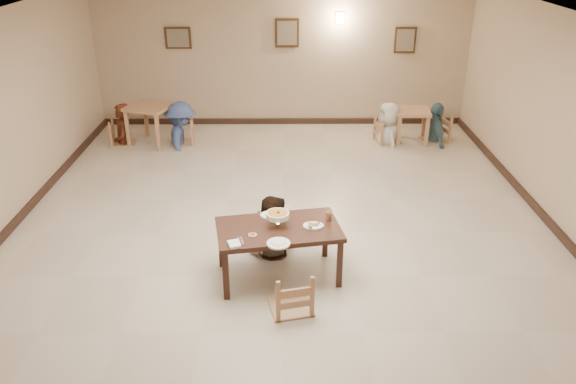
{
  "coord_description": "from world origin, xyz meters",
  "views": [
    {
      "loc": [
        0.03,
        -7.11,
        4.05
      ],
      "look_at": [
        0.08,
        -0.31,
        0.81
      ],
      "focal_mm": 35.0,
      "sensor_mm": 36.0,
      "label": 1
    }
  ],
  "objects_px": {
    "bg_chair_ll": "(121,121)",
    "bg_diner_d": "(438,103)",
    "main_table": "(279,233)",
    "bg_diner_c": "(390,103)",
    "drink_glass": "(329,215)",
    "bg_table_right": "(413,116)",
    "bg_chair_rr": "(437,116)",
    "curry_warmer": "(278,215)",
    "chair_far": "(271,219)",
    "bg_table_left": "(150,112)",
    "main_diner": "(270,197)",
    "chair_near": "(291,272)",
    "bg_chair_lr": "(180,120)",
    "bg_chair_rl": "(389,119)",
    "bg_diner_a": "(119,104)",
    "bg_diner_b": "(179,102)"
  },
  "relations": [
    {
      "from": "bg_chair_ll",
      "to": "bg_table_left",
      "type": "bearing_deg",
      "value": -95.54
    },
    {
      "from": "bg_diner_c",
      "to": "main_table",
      "type": "bearing_deg",
      "value": -34.73
    },
    {
      "from": "main_table",
      "to": "bg_chair_rr",
      "type": "height_order",
      "value": "bg_chair_rr"
    },
    {
      "from": "chair_far",
      "to": "bg_chair_rl",
      "type": "distance_m",
      "value": 4.78
    },
    {
      "from": "bg_diner_b",
      "to": "bg_diner_c",
      "type": "bearing_deg",
      "value": -97.06
    },
    {
      "from": "main_table",
      "to": "drink_glass",
      "type": "xyz_separation_m",
      "value": [
        0.63,
        0.19,
        0.15
      ]
    },
    {
      "from": "bg_chair_rl",
      "to": "bg_diner_d",
      "type": "xyz_separation_m",
      "value": [
        0.98,
        0.04,
        0.32
      ]
    },
    {
      "from": "main_diner",
      "to": "bg_chair_lr",
      "type": "height_order",
      "value": "main_diner"
    },
    {
      "from": "curry_warmer",
      "to": "drink_glass",
      "type": "xyz_separation_m",
      "value": [
        0.64,
        0.15,
        -0.08
      ]
    },
    {
      "from": "curry_warmer",
      "to": "bg_table_right",
      "type": "xyz_separation_m",
      "value": [
        2.7,
        4.89,
        -0.32
      ]
    },
    {
      "from": "bg_table_right",
      "to": "bg_chair_ll",
      "type": "relative_size",
      "value": 0.76
    },
    {
      "from": "main_diner",
      "to": "curry_warmer",
      "type": "height_order",
      "value": "main_diner"
    },
    {
      "from": "drink_glass",
      "to": "bg_chair_ll",
      "type": "height_order",
      "value": "bg_chair_ll"
    },
    {
      "from": "bg_diner_b",
      "to": "bg_chair_ll",
      "type": "bearing_deg",
      "value": 81.17
    },
    {
      "from": "chair_near",
      "to": "bg_table_left",
      "type": "height_order",
      "value": "chair_near"
    },
    {
      "from": "drink_glass",
      "to": "bg_chair_rl",
      "type": "relative_size",
      "value": 0.14
    },
    {
      "from": "chair_far",
      "to": "bg_chair_lr",
      "type": "height_order",
      "value": "bg_chair_lr"
    },
    {
      "from": "main_table",
      "to": "bg_chair_rl",
      "type": "bearing_deg",
      "value": 55.69
    },
    {
      "from": "curry_warmer",
      "to": "main_diner",
      "type": "bearing_deg",
      "value": 100.58
    },
    {
      "from": "chair_near",
      "to": "bg_table_left",
      "type": "xyz_separation_m",
      "value": [
        -2.75,
        5.51,
        0.16
      ]
    },
    {
      "from": "bg_chair_ll",
      "to": "bg_diner_d",
      "type": "distance_m",
      "value": 6.4
    },
    {
      "from": "main_table",
      "to": "chair_near",
      "type": "relative_size",
      "value": 1.61
    },
    {
      "from": "bg_chair_ll",
      "to": "bg_chair_rl",
      "type": "xyz_separation_m",
      "value": [
        5.41,
        0.07,
        0.01
      ]
    },
    {
      "from": "chair_near",
      "to": "main_diner",
      "type": "bearing_deg",
      "value": -91.56
    },
    {
      "from": "curry_warmer",
      "to": "bg_diner_b",
      "type": "xyz_separation_m",
      "value": [
        -2.0,
        4.76,
        0.02
      ]
    },
    {
      "from": "bg_table_right",
      "to": "bg_diner_a",
      "type": "bearing_deg",
      "value": -178.91
    },
    {
      "from": "bg_chair_rl",
      "to": "bg_diner_c",
      "type": "distance_m",
      "value": 0.33
    },
    {
      "from": "bg_table_left",
      "to": "bg_diner_d",
      "type": "xyz_separation_m",
      "value": [
        5.79,
        0.08,
        0.15
      ]
    },
    {
      "from": "chair_near",
      "to": "bg_chair_rr",
      "type": "height_order",
      "value": "bg_chair_rr"
    },
    {
      "from": "bg_chair_rr",
      "to": "bg_diner_c",
      "type": "relative_size",
      "value": 0.65
    },
    {
      "from": "bg_chair_rr",
      "to": "bg_diner_a",
      "type": "distance_m",
      "value": 6.4
    },
    {
      "from": "curry_warmer",
      "to": "bg_diner_c",
      "type": "xyz_separation_m",
      "value": [
        2.21,
        4.85,
        -0.02
      ]
    },
    {
      "from": "bg_diner_a",
      "to": "bg_chair_rr",
      "type": "bearing_deg",
      "value": 76.42
    },
    {
      "from": "bg_table_left",
      "to": "bg_chair_rr",
      "type": "bearing_deg",
      "value": 0.82
    },
    {
      "from": "drink_glass",
      "to": "curry_warmer",
      "type": "bearing_deg",
      "value": -166.63
    },
    {
      "from": "drink_glass",
      "to": "chair_near",
      "type": "bearing_deg",
      "value": -119.63
    },
    {
      "from": "curry_warmer",
      "to": "bg_chair_rl",
      "type": "distance_m",
      "value": 5.34
    },
    {
      "from": "bg_chair_lr",
      "to": "bg_diner_b",
      "type": "relative_size",
      "value": 0.59
    },
    {
      "from": "bg_chair_rr",
      "to": "bg_diner_d",
      "type": "relative_size",
      "value": 0.66
    },
    {
      "from": "chair_far",
      "to": "drink_glass",
      "type": "bearing_deg",
      "value": -33.55
    },
    {
      "from": "drink_glass",
      "to": "bg_table_right",
      "type": "distance_m",
      "value": 5.17
    },
    {
      "from": "main_diner",
      "to": "bg_chair_rr",
      "type": "relative_size",
      "value": 1.51
    },
    {
      "from": "bg_table_left",
      "to": "bg_chair_rl",
      "type": "bearing_deg",
      "value": 0.49
    },
    {
      "from": "chair_far",
      "to": "main_diner",
      "type": "relative_size",
      "value": 0.55
    },
    {
      "from": "bg_table_left",
      "to": "bg_table_right",
      "type": "bearing_deg",
      "value": 0.91
    },
    {
      "from": "main_table",
      "to": "bg_diner_c",
      "type": "distance_m",
      "value": 5.36
    },
    {
      "from": "bg_diner_d",
      "to": "bg_chair_rr",
      "type": "bearing_deg",
      "value": 82.98
    },
    {
      "from": "chair_far",
      "to": "main_table",
      "type": "bearing_deg",
      "value": -79.94
    },
    {
      "from": "chair_near",
      "to": "chair_far",
      "type": "bearing_deg",
      "value": -92.42
    },
    {
      "from": "bg_diner_c",
      "to": "bg_diner_d",
      "type": "bearing_deg",
      "value": 81.97
    }
  ]
}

